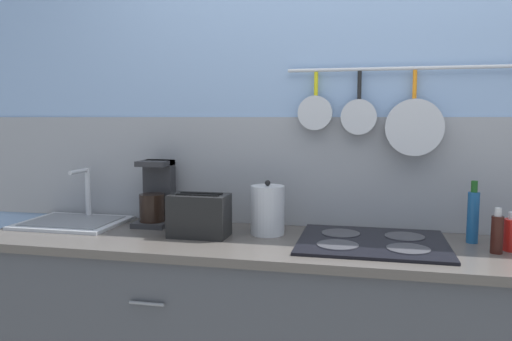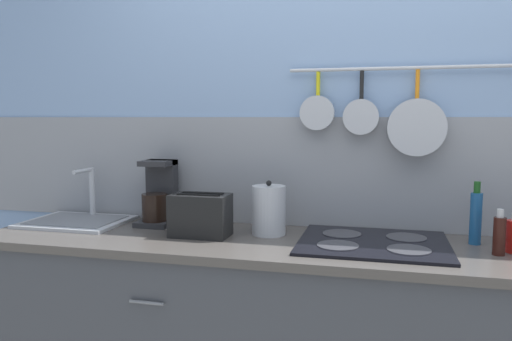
{
  "view_description": "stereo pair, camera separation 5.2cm",
  "coord_description": "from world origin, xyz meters",
  "px_view_note": "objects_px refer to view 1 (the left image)",
  "views": [
    {
      "loc": [
        -0.0,
        -1.98,
        1.44
      ],
      "look_at": [
        -0.45,
        0.0,
        1.22
      ],
      "focal_mm": 35.0,
      "sensor_mm": 36.0,
      "label": 1
    },
    {
      "loc": [
        0.05,
        -1.97,
        1.44
      ],
      "look_at": [
        -0.45,
        0.0,
        1.22
      ],
      "focal_mm": 35.0,
      "sensor_mm": 36.0,
      "label": 2
    }
  ],
  "objects_px": {
    "coffee_maker": "(157,198)",
    "bottle_cooking_wine": "(498,233)",
    "toaster": "(200,215)",
    "bottle_dish_soap": "(474,216)",
    "kettle": "(268,210)"
  },
  "relations": [
    {
      "from": "bottle_cooking_wine",
      "to": "toaster",
      "type": "bearing_deg",
      "value": 179.39
    },
    {
      "from": "bottle_dish_soap",
      "to": "bottle_cooking_wine",
      "type": "relative_size",
      "value": 1.47
    },
    {
      "from": "coffee_maker",
      "to": "bottle_cooking_wine",
      "type": "relative_size",
      "value": 1.77
    },
    {
      "from": "toaster",
      "to": "bottle_dish_soap",
      "type": "bearing_deg",
      "value": 7.0
    },
    {
      "from": "coffee_maker",
      "to": "kettle",
      "type": "distance_m",
      "value": 0.56
    },
    {
      "from": "kettle",
      "to": "bottle_dish_soap",
      "type": "height_order",
      "value": "bottle_dish_soap"
    },
    {
      "from": "bottle_dish_soap",
      "to": "bottle_cooking_wine",
      "type": "height_order",
      "value": "bottle_dish_soap"
    },
    {
      "from": "coffee_maker",
      "to": "bottle_dish_soap",
      "type": "bearing_deg",
      "value": -1.98
    },
    {
      "from": "toaster",
      "to": "kettle",
      "type": "relative_size",
      "value": 1.11
    },
    {
      "from": "coffee_maker",
      "to": "bottle_dish_soap",
      "type": "xyz_separation_m",
      "value": [
        1.39,
        -0.05,
        -0.02
      ]
    },
    {
      "from": "coffee_maker",
      "to": "kettle",
      "type": "xyz_separation_m",
      "value": [
        0.55,
        -0.08,
        -0.02
      ]
    },
    {
      "from": "kettle",
      "to": "bottle_dish_soap",
      "type": "xyz_separation_m",
      "value": [
        0.84,
        0.04,
        0.0
      ]
    },
    {
      "from": "coffee_maker",
      "to": "bottle_cooking_wine",
      "type": "height_order",
      "value": "coffee_maker"
    },
    {
      "from": "kettle",
      "to": "bottle_cooking_wine",
      "type": "bearing_deg",
      "value": -7.15
    },
    {
      "from": "coffee_maker",
      "to": "toaster",
      "type": "distance_m",
      "value": 0.34
    }
  ]
}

